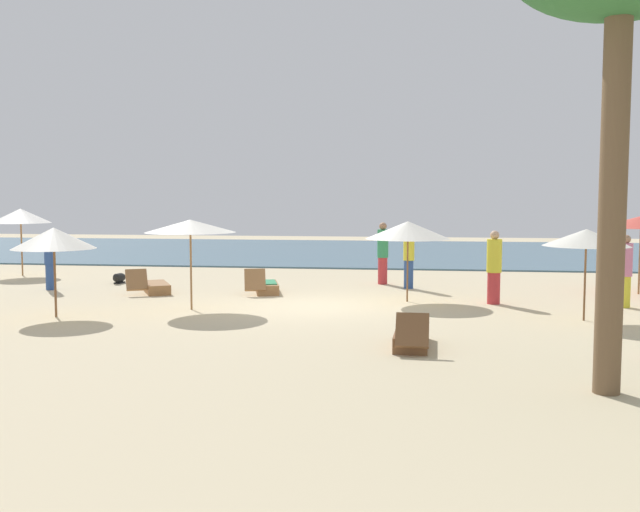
{
  "coord_description": "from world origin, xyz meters",
  "views": [
    {
      "loc": [
        2.57,
        -17.24,
        2.74
      ],
      "look_at": [
        -0.07,
        1.81,
        1.1
      ],
      "focal_mm": 40.21,
      "sensor_mm": 36.0,
      "label": 1
    }
  ],
  "objects_px": {
    "umbrella_3": "(21,216)",
    "lounger_2": "(154,287)",
    "person_2": "(494,267)",
    "person_4": "(50,259)",
    "umbrella_4": "(408,230)",
    "lounger_3": "(412,337)",
    "umbrella_6": "(54,238)",
    "person_3": "(409,255)",
    "dog": "(119,278)",
    "umbrella_5": "(586,238)",
    "lounger_1": "(266,287)",
    "person_5": "(383,253)",
    "umbrella_1": "(190,226)",
    "person_0": "(625,271)"
  },
  "relations": [
    {
      "from": "umbrella_1",
      "to": "umbrella_4",
      "type": "distance_m",
      "value": 5.49
    },
    {
      "from": "person_2",
      "to": "person_4",
      "type": "distance_m",
      "value": 12.49
    },
    {
      "from": "umbrella_4",
      "to": "dog",
      "type": "relative_size",
      "value": 3.04
    },
    {
      "from": "umbrella_5",
      "to": "umbrella_6",
      "type": "bearing_deg",
      "value": -174.26
    },
    {
      "from": "umbrella_4",
      "to": "person_3",
      "type": "relative_size",
      "value": 1.13
    },
    {
      "from": "umbrella_1",
      "to": "person_3",
      "type": "relative_size",
      "value": 1.12
    },
    {
      "from": "umbrella_5",
      "to": "lounger_3",
      "type": "bearing_deg",
      "value": -138.39
    },
    {
      "from": "person_5",
      "to": "dog",
      "type": "distance_m",
      "value": 8.23
    },
    {
      "from": "person_5",
      "to": "umbrella_4",
      "type": "bearing_deg",
      "value": -77.15
    },
    {
      "from": "person_4",
      "to": "lounger_2",
      "type": "bearing_deg",
      "value": -3.89
    },
    {
      "from": "person_4",
      "to": "lounger_1",
      "type": "bearing_deg",
      "value": 1.86
    },
    {
      "from": "umbrella_3",
      "to": "person_5",
      "type": "distance_m",
      "value": 12.4
    },
    {
      "from": "dog",
      "to": "person_3",
      "type": "bearing_deg",
      "value": 0.01
    },
    {
      "from": "umbrella_1",
      "to": "lounger_3",
      "type": "bearing_deg",
      "value": -34.19
    },
    {
      "from": "person_3",
      "to": "person_4",
      "type": "xyz_separation_m",
      "value": [
        -10.29,
        -1.71,
        -0.11
      ]
    },
    {
      "from": "person_2",
      "to": "person_4",
      "type": "bearing_deg",
      "value": 175.36
    },
    {
      "from": "umbrella_4",
      "to": "person_4",
      "type": "xyz_separation_m",
      "value": [
        -10.29,
        0.91,
        -0.96
      ]
    },
    {
      "from": "lounger_1",
      "to": "umbrella_1",
      "type": "bearing_deg",
      "value": -110.17
    },
    {
      "from": "person_2",
      "to": "lounger_2",
      "type": "bearing_deg",
      "value": 175.1
    },
    {
      "from": "umbrella_1",
      "to": "person_4",
      "type": "distance_m",
      "value": 6.05
    },
    {
      "from": "umbrella_5",
      "to": "lounger_1",
      "type": "xyz_separation_m",
      "value": [
        -7.85,
        3.41,
        -1.64
      ]
    },
    {
      "from": "umbrella_6",
      "to": "dog",
      "type": "distance_m",
      "value": 6.4
    },
    {
      "from": "lounger_2",
      "to": "lounger_3",
      "type": "bearing_deg",
      "value": -40.96
    },
    {
      "from": "person_0",
      "to": "umbrella_4",
      "type": "bearing_deg",
      "value": 177.27
    },
    {
      "from": "umbrella_6",
      "to": "person_3",
      "type": "height_order",
      "value": "umbrella_6"
    },
    {
      "from": "umbrella_1",
      "to": "person_5",
      "type": "height_order",
      "value": "umbrella_1"
    },
    {
      "from": "person_0",
      "to": "umbrella_3",
      "type": "bearing_deg",
      "value": 166.16
    },
    {
      "from": "umbrella_3",
      "to": "person_3",
      "type": "relative_size",
      "value": 1.18
    },
    {
      "from": "umbrella_5",
      "to": "person_0",
      "type": "bearing_deg",
      "value": 55.81
    },
    {
      "from": "umbrella_4",
      "to": "lounger_2",
      "type": "bearing_deg",
      "value": 174.43
    },
    {
      "from": "dog",
      "to": "umbrella_1",
      "type": "bearing_deg",
      "value": -50.27
    },
    {
      "from": "umbrella_3",
      "to": "lounger_2",
      "type": "distance_m",
      "value": 7.31
    },
    {
      "from": "person_3",
      "to": "lounger_3",
      "type": "bearing_deg",
      "value": -88.79
    },
    {
      "from": "person_2",
      "to": "person_5",
      "type": "bearing_deg",
      "value": 129.06
    },
    {
      "from": "lounger_1",
      "to": "person_3",
      "type": "distance_m",
      "value": 4.32
    },
    {
      "from": "umbrella_4",
      "to": "person_5",
      "type": "height_order",
      "value": "umbrella_4"
    },
    {
      "from": "umbrella_3",
      "to": "lounger_3",
      "type": "distance_m",
      "value": 16.68
    },
    {
      "from": "lounger_1",
      "to": "lounger_2",
      "type": "relative_size",
      "value": 1.0
    },
    {
      "from": "lounger_1",
      "to": "lounger_3",
      "type": "bearing_deg",
      "value": -58.33
    },
    {
      "from": "umbrella_4",
      "to": "person_0",
      "type": "relative_size",
      "value": 1.22
    },
    {
      "from": "umbrella_3",
      "to": "person_3",
      "type": "bearing_deg",
      "value": -7.22
    },
    {
      "from": "umbrella_3",
      "to": "lounger_3",
      "type": "relative_size",
      "value": 1.35
    },
    {
      "from": "umbrella_4",
      "to": "lounger_3",
      "type": "bearing_deg",
      "value": -88.26
    },
    {
      "from": "person_2",
      "to": "lounger_1",
      "type": "bearing_deg",
      "value": 168.79
    },
    {
      "from": "person_0",
      "to": "lounger_1",
      "type": "bearing_deg",
      "value": 171.6
    },
    {
      "from": "umbrella_5",
      "to": "lounger_3",
      "type": "height_order",
      "value": "umbrella_5"
    },
    {
      "from": "umbrella_6",
      "to": "lounger_2",
      "type": "relative_size",
      "value": 1.15
    },
    {
      "from": "person_3",
      "to": "dog",
      "type": "xyz_separation_m",
      "value": [
        -8.95,
        -0.0,
        -0.82
      ]
    },
    {
      "from": "person_0",
      "to": "person_5",
      "type": "bearing_deg",
      "value": 147.88
    },
    {
      "from": "lounger_3",
      "to": "umbrella_3",
      "type": "bearing_deg",
      "value": 143.43
    }
  ]
}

